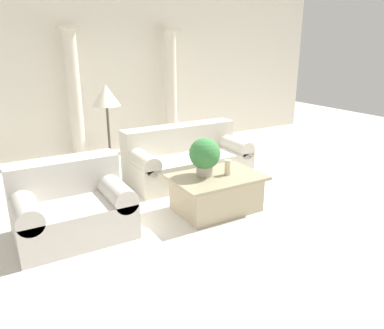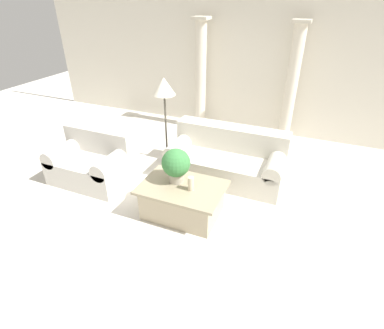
{
  "view_description": "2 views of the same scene",
  "coord_description": "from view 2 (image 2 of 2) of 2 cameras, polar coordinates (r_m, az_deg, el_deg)",
  "views": [
    {
      "loc": [
        -2.47,
        -4.18,
        2.14
      ],
      "look_at": [
        -0.13,
        -0.2,
        0.62
      ],
      "focal_mm": 35.0,
      "sensor_mm": 36.0,
      "label": 1
    },
    {
      "loc": [
        1.58,
        -3.54,
        2.82
      ],
      "look_at": [
        0.13,
        -0.07,
        0.65
      ],
      "focal_mm": 28.0,
      "sensor_mm": 36.0,
      "label": 2
    }
  ],
  "objects": [
    {
      "name": "ground_plane",
      "position": [
        4.79,
        -1.04,
        -6.05
      ],
      "size": [
        16.0,
        16.0,
        0.0
      ],
      "primitive_type": "plane",
      "color": "silver"
    },
    {
      "name": "sofa_long",
      "position": [
        5.18,
        6.64,
        1.14
      ],
      "size": [
        1.94,
        0.94,
        0.84
      ],
      "color": "beige",
      "rests_on": "ground_plane"
    },
    {
      "name": "coffee_table",
      "position": [
        4.31,
        -1.83,
        -6.75
      ],
      "size": [
        1.17,
        0.81,
        0.48
      ],
      "color": "tan",
      "rests_on": "ground_plane"
    },
    {
      "name": "column_right",
      "position": [
        6.5,
        18.43,
        14.32
      ],
      "size": [
        0.33,
        0.33,
        2.4
      ],
      "color": "beige",
      "rests_on": "ground_plane"
    },
    {
      "name": "wall_back",
      "position": [
        6.92,
        9.83,
        19.45
      ],
      "size": [
        10.0,
        0.06,
        3.2
      ],
      "color": "silver",
      "rests_on": "ground_plane"
    },
    {
      "name": "floor_lamp",
      "position": [
        5.32,
        -5.32,
        13.94
      ],
      "size": [
        0.39,
        0.39,
        1.57
      ],
      "color": "#4C473D",
      "rests_on": "ground_plane"
    },
    {
      "name": "loveseat",
      "position": [
        5.35,
        -18.11,
        0.87
      ],
      "size": [
        1.27,
        0.94,
        0.84
      ],
      "color": "beige",
      "rests_on": "ground_plane"
    },
    {
      "name": "pillar_candle",
      "position": [
        4.04,
        -0.22,
        -3.66
      ],
      "size": [
        0.08,
        0.08,
        0.2
      ],
      "color": "beige",
      "rests_on": "coffee_table"
    },
    {
      "name": "column_left",
      "position": [
        6.92,
        1.64,
        16.68
      ],
      "size": [
        0.33,
        0.33,
        2.4
      ],
      "color": "beige",
      "rests_on": "ground_plane"
    },
    {
      "name": "potted_plant",
      "position": [
        4.14,
        -3.07,
        0.09
      ],
      "size": [
        0.4,
        0.4,
        0.5
      ],
      "color": "#B2A893",
      "rests_on": "coffee_table"
    }
  ]
}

